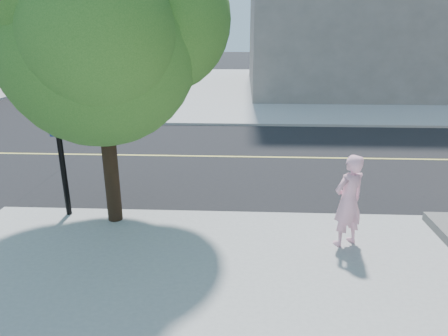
{
  "coord_description": "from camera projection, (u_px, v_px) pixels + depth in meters",
  "views": [
    {
      "loc": [
        4.5,
        -8.3,
        4.02
      ],
      "look_at": [
        4.12,
        -0.42,
        1.3
      ],
      "focal_mm": 32.41,
      "sensor_mm": 36.0,
      "label": 1
    }
  ],
  "objects": [
    {
      "name": "man_on_phone",
      "position": [
        348.0,
        201.0,
        7.46
      ],
      "size": [
        0.78,
        0.7,
        1.79
      ],
      "primitive_type": "imported",
      "rotation": [
        0.0,
        0.0,
        3.67
      ],
      "color": "#FBAFCB",
      "rests_on": "sidewalk_se"
    },
    {
      "name": "street_tree",
      "position": [
        103.0,
        23.0,
        7.46
      ],
      "size": [
        4.68,
        4.25,
        6.21
      ],
      "rotation": [
        0.0,
        0.0,
        -0.29
      ],
      "color": "black",
      "rests_on": "sidewalk_se"
    },
    {
      "name": "ground",
      "position": [
        47.0,
        212.0,
        9.35
      ],
      "size": [
        140.0,
        140.0,
        0.0
      ],
      "primitive_type": "plane",
      "color": "black",
      "rests_on": "ground"
    },
    {
      "name": "sidewalk_ne",
      "position": [
        369.0,
        87.0,
        29.02
      ],
      "size": [
        29.0,
        25.0,
        0.12
      ],
      "primitive_type": "cube",
      "color": "#A2A2A2",
      "rests_on": "ground"
    },
    {
      "name": "road_ew",
      "position": [
        109.0,
        155.0,
        13.6
      ],
      "size": [
        140.0,
        9.0,
        0.01
      ],
      "primitive_type": "cube",
      "color": "black",
      "rests_on": "ground"
    }
  ]
}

